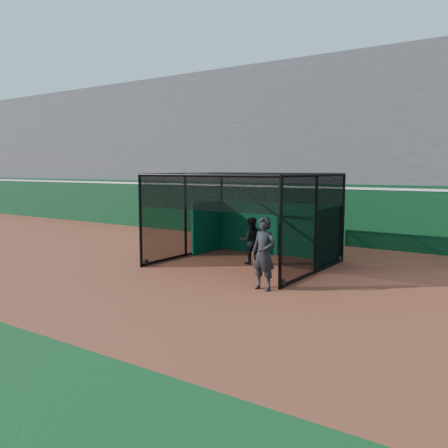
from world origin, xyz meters
The scene contains 6 objects.
ground centered at (0.00, 0.00, 0.00)m, with size 120.00×120.00×0.00m, color brown.
outfield_wall centered at (0.00, 8.50, 1.29)m, with size 50.00×0.50×2.50m.
grandstand centered at (0.00, 12.27, 4.48)m, with size 50.00×7.85×8.95m.
batting_cage centered at (0.52, 2.87, 1.47)m, with size 5.04×4.61×2.94m.
batter centered at (0.64, 3.04, 0.77)m, with size 0.75×0.58×1.54m, color black.
on_deck_player centered at (2.67, 0.32, 0.95)m, with size 0.73×0.52×1.90m.
Camera 1 is at (8.58, -10.18, 3.12)m, focal length 38.00 mm.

